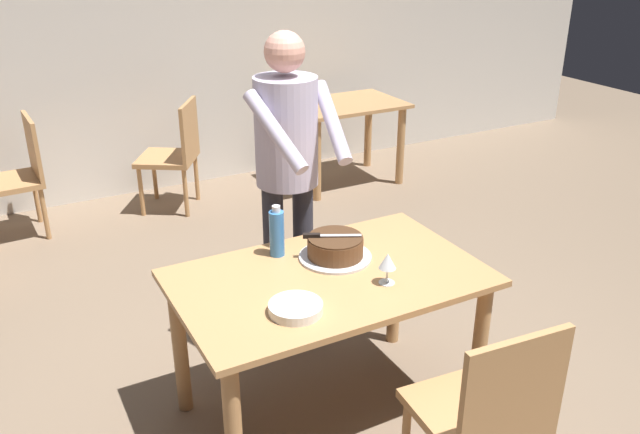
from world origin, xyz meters
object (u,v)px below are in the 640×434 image
background_chair_2 (176,151)px  water_bottle (277,233)px  background_table (345,121)px  person_cutting_cake (288,161)px  chair_near_side (486,411)px  cake_knife (320,236)px  cake_on_platter (335,248)px  background_chair_0 (19,173)px  plate_stack (296,308)px  main_dining_table (329,299)px  wine_glass_near (388,262)px

background_chair_2 → water_bottle: bearing=-95.5°
water_bottle → background_table: bearing=53.7°
person_cutting_cake → background_table: (1.53, 2.04, -0.50)m
chair_near_side → cake_knife: bearing=101.7°
cake_on_platter → cake_knife: cake_knife is taller
person_cutting_cake → background_chair_0: 2.57m
cake_knife → background_chair_0: bearing=112.1°
plate_stack → person_cutting_cake: 0.97m
chair_near_side → main_dining_table: bearing=106.7°
main_dining_table → wine_glass_near: 0.34m
plate_stack → background_chair_0: background_chair_0 is taller
main_dining_table → background_chair_2: bearing=87.5°
cake_on_platter → chair_near_side: (0.13, -0.93, -0.31)m
person_cutting_cake → plate_stack: bearing=-114.0°
cake_on_platter → chair_near_side: 0.99m
wine_glass_near → background_table: bearing=63.1°
water_bottle → background_chair_2: size_ratio=0.28×
main_dining_table → background_chair_2: background_chair_2 is taller
cake_on_platter → person_cutting_cake: size_ratio=0.20×
water_bottle → background_chair_0: size_ratio=0.28×
wine_glass_near → background_chair_2: bearing=91.2°
cake_on_platter → wine_glass_near: bearing=-75.4°
main_dining_table → cake_knife: (0.04, 0.16, 0.24)m
plate_stack → person_cutting_cake: (0.37, 0.84, 0.31)m
water_bottle → person_cutting_cake: (0.23, 0.34, 0.21)m
main_dining_table → background_table: (1.64, 2.68, -0.05)m
cake_knife → background_table: size_ratio=0.25×
background_chair_0 → wine_glass_near: bearing=-67.8°
background_chair_0 → cake_knife: bearing=-67.9°
cake_knife → person_cutting_cake: bearing=82.0°
background_chair_0 → background_chair_2: 1.18m
water_bottle → wine_glass_near: bearing=-56.9°
main_dining_table → background_chair_0: (-1.05, 2.85, -0.13)m
cake_on_platter → water_bottle: size_ratio=1.36×
cake_on_platter → plate_stack: (-0.37, -0.34, -0.03)m
wine_glass_near → cake_on_platter: bearing=104.6°
background_chair_2 → chair_near_side: bearing=-88.2°
wine_glass_near → water_bottle: water_bottle is taller
cake_on_platter → person_cutting_cake: 0.57m
plate_stack → water_bottle: bearing=73.4°
cake_knife → person_cutting_cake: (0.07, 0.47, 0.21)m
wine_glass_near → background_chair_2: size_ratio=0.16×
cake_on_platter → background_chair_0: size_ratio=0.38×
plate_stack → background_table: size_ratio=0.22×
background_table → plate_stack: bearing=-123.4°
person_cutting_cake → chair_near_side: (0.13, -1.43, -0.58)m
wine_glass_near → background_chair_0: background_chair_0 is taller
background_table → background_chair_0: 2.69m
background_chair_0 → water_bottle: bearing=-70.0°
person_cutting_cake → background_table: size_ratio=1.72×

